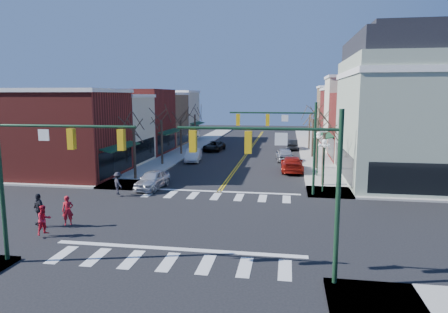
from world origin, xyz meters
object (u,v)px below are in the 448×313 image
at_px(lamppost_corner, 324,157).
at_px(pedestrian_red_a, 68,210).
at_px(car_right_mid, 285,154).
at_px(pedestrian_dark_b, 118,183).
at_px(car_right_far, 292,145).
at_px(car_left_near, 152,180).
at_px(car_left_far, 214,146).
at_px(victorian_corner, 416,107).
at_px(pedestrian_red_b, 44,220).
at_px(lamppost_midblock, 318,146).
at_px(car_left_mid, 193,155).
at_px(car_right_near, 292,164).
at_px(pedestrian_dark_a, 39,209).

relative_size(lamppost_corner, pedestrian_red_a, 2.51).
distance_m(car_right_mid, pedestrian_dark_b, 22.56).
bearing_deg(car_right_far, car_right_mid, 85.27).
height_order(lamppost_corner, car_left_near, lamppost_corner).
distance_m(car_left_far, car_right_mid, 12.32).
bearing_deg(car_right_far, victorian_corner, 118.22).
bearing_deg(car_left_near, pedestrian_red_b, -94.67).
height_order(pedestrian_red_b, pedestrian_dark_b, pedestrian_dark_b).
bearing_deg(car_left_far, lamppost_corner, -54.25).
bearing_deg(car_right_mid, pedestrian_dark_b, 51.02).
relative_size(victorian_corner, lamppost_midblock, 3.29).
xyz_separation_m(car_left_near, car_left_mid, (0.14, 14.00, -0.00)).
relative_size(car_right_near, pedestrian_dark_b, 3.11).
bearing_deg(pedestrian_red_b, pedestrian_red_a, 13.96).
bearing_deg(car_left_near, pedestrian_dark_b, -115.99).
bearing_deg(victorian_corner, car_left_near, -163.69).
bearing_deg(car_right_near, car_left_near, 37.55).
bearing_deg(lamppost_corner, car_left_mid, 135.56).
xyz_separation_m(car_right_near, pedestrian_dark_a, (-14.86, -19.92, 0.30)).
bearing_deg(lamppost_midblock, pedestrian_dark_b, -147.61).
bearing_deg(pedestrian_dark_b, car_right_mid, -80.32).
height_order(car_left_mid, car_right_far, car_left_mid).
distance_m(lamppost_midblock, car_left_far, 20.94).
distance_m(victorian_corner, pedestrian_dark_b, 26.34).
xyz_separation_m(car_left_near, pedestrian_dark_a, (-3.28, -10.56, 0.33)).
bearing_deg(car_right_near, car_right_far, -91.88).
bearing_deg(car_right_mid, lamppost_corner, 96.22).
bearing_deg(pedestrian_red_b, car_left_mid, 21.88).
bearing_deg(pedestrian_dark_a, lamppost_midblock, 76.78).
bearing_deg(car_left_mid, pedestrian_dark_b, -102.66).
xyz_separation_m(pedestrian_red_b, pedestrian_dark_a, (-1.30, 1.47, 0.12)).
bearing_deg(car_left_mid, car_left_far, 78.93).
bearing_deg(car_right_far, pedestrian_red_a, 70.58).
xyz_separation_m(lamppost_corner, car_right_mid, (-3.15, 15.37, -2.16)).
relative_size(lamppost_corner, pedestrian_red_b, 2.65).
distance_m(lamppost_midblock, car_right_mid, 9.66).
bearing_deg(victorian_corner, pedestrian_red_b, -142.53).
xyz_separation_m(victorian_corner, car_right_near, (-10.63, 2.85, -5.87)).
relative_size(lamppost_midblock, car_right_mid, 0.91).
height_order(lamppost_corner, car_right_near, lamppost_corner).
relative_size(victorian_corner, pedestrian_dark_b, 8.17).
bearing_deg(car_left_far, victorian_corner, -32.18).
bearing_deg(car_right_far, pedestrian_dark_b, 65.88).
bearing_deg(pedestrian_red_b, car_left_near, 17.20).
relative_size(car_left_near, pedestrian_red_b, 2.70).
bearing_deg(lamppost_midblock, car_right_near, 134.75).
relative_size(lamppost_corner, car_right_far, 1.00).
bearing_deg(car_right_near, victorian_corner, 163.60).
relative_size(lamppost_midblock, pedestrian_red_b, 2.65).
bearing_deg(pedestrian_red_b, pedestrian_dark_b, 24.98).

